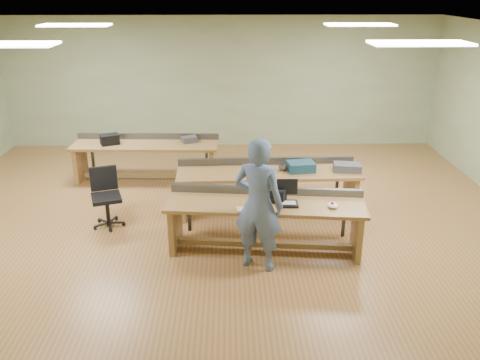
% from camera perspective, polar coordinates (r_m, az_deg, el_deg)
% --- Properties ---
extents(floor, '(10.00, 10.00, 0.00)m').
position_cam_1_polar(floor, '(8.61, -2.31, -3.90)').
color(floor, '#986739').
rests_on(floor, ground).
extents(ceiling, '(10.00, 10.00, 0.00)m').
position_cam_1_polar(ceiling, '(7.82, -2.64, 16.43)').
color(ceiling, silver).
rests_on(ceiling, wall_back).
extents(wall_back, '(10.00, 0.04, 3.00)m').
position_cam_1_polar(wall_back, '(11.99, -2.14, 10.86)').
color(wall_back, '#9AA980').
rests_on(wall_back, floor).
extents(wall_front, '(10.00, 0.04, 3.00)m').
position_cam_1_polar(wall_front, '(4.36, -3.33, -8.32)').
color(wall_front, '#9AA980').
rests_on(wall_front, floor).
extents(fluor_panels, '(6.20, 3.50, 0.03)m').
position_cam_1_polar(fluor_panels, '(7.83, -2.64, 16.21)').
color(fluor_panels, white).
rests_on(fluor_panels, ceiling).
extents(workbench_front, '(2.88, 1.05, 0.86)m').
position_cam_1_polar(workbench_front, '(7.30, 2.84, -3.88)').
color(workbench_front, olive).
rests_on(workbench_front, floor).
extents(workbench_mid, '(3.05, 0.90, 0.86)m').
position_cam_1_polar(workbench_mid, '(8.51, 3.15, -0.11)').
color(workbench_mid, olive).
rests_on(workbench_mid, floor).
extents(workbench_back, '(2.84, 0.87, 0.86)m').
position_cam_1_polar(workbench_back, '(10.11, -10.49, 3.02)').
color(workbench_back, olive).
rests_on(workbench_back, floor).
extents(person, '(0.80, 0.67, 1.85)m').
position_cam_1_polar(person, '(6.70, 2.08, -2.77)').
color(person, slate).
rests_on(person, floor).
extents(laptop_base, '(0.30, 0.25, 0.03)m').
position_cam_1_polar(laptop_base, '(7.14, 5.33, -2.70)').
color(laptop_base, black).
rests_on(laptop_base, workbench_front).
extents(laptop_screen, '(0.29, 0.02, 0.23)m').
position_cam_1_polar(laptop_screen, '(7.16, 5.31, -0.75)').
color(laptop_screen, black).
rests_on(laptop_screen, laptop_base).
extents(keyboard, '(0.45, 0.16, 0.03)m').
position_cam_1_polar(keyboard, '(6.95, 1.45, -3.32)').
color(keyboard, beige).
rests_on(keyboard, workbench_front).
extents(trackball_mouse, '(0.19, 0.20, 0.07)m').
position_cam_1_polar(trackball_mouse, '(7.14, 10.40, -2.81)').
color(trackball_mouse, white).
rests_on(trackball_mouse, workbench_front).
extents(camera_bag, '(0.33, 0.27, 0.19)m').
position_cam_1_polar(camera_bag, '(7.22, 4.03, -1.71)').
color(camera_bag, black).
rests_on(camera_bag, workbench_front).
extents(task_chair, '(0.64, 0.64, 0.94)m').
position_cam_1_polar(task_chair, '(8.39, -14.72, -2.72)').
color(task_chair, black).
rests_on(task_chair, floor).
extents(parts_bin_teal, '(0.48, 0.38, 0.15)m').
position_cam_1_polar(parts_bin_teal, '(8.44, 6.84, 1.52)').
color(parts_bin_teal, '#163A49').
rests_on(parts_bin_teal, workbench_mid).
extents(parts_bin_grey, '(0.48, 0.34, 0.12)m').
position_cam_1_polar(parts_bin_grey, '(8.58, 11.95, 1.41)').
color(parts_bin_grey, '#3B3B3D').
rests_on(parts_bin_grey, workbench_mid).
extents(mug, '(0.17, 0.17, 0.11)m').
position_cam_1_polar(mug, '(8.43, 4.80, 1.41)').
color(mug, '#3B3B3D').
rests_on(mug, workbench_mid).
extents(drinks_can, '(0.08, 0.08, 0.12)m').
position_cam_1_polar(drinks_can, '(8.26, 1.56, 1.10)').
color(drinks_can, '#BAB9BE').
rests_on(drinks_can, workbench_mid).
extents(storage_box_back, '(0.41, 0.36, 0.19)m').
position_cam_1_polar(storage_box_back, '(10.11, -14.43, 4.44)').
color(storage_box_back, black).
rests_on(storage_box_back, workbench_back).
extents(tray_back, '(0.34, 0.30, 0.11)m').
position_cam_1_polar(tray_back, '(9.99, -5.72, 4.57)').
color(tray_back, '#3B3B3D').
rests_on(tray_back, workbench_back).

